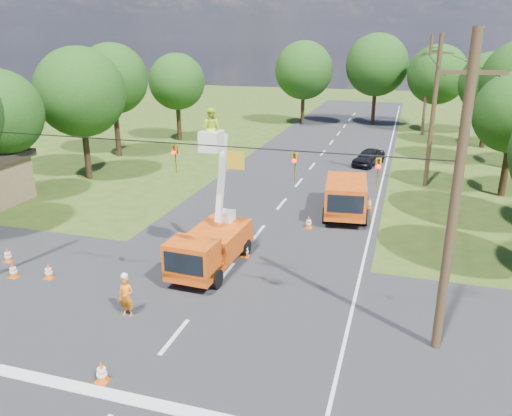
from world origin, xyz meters
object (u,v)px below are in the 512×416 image
(distant_car, at_px, (369,157))
(tree_far_c, at_px, (438,75))
(traffic_cone_7, at_px, (369,203))
(tree_right_e, at_px, (491,84))
(tree_left_e, at_px, (112,79))
(traffic_cone_5, at_px, (13,270))
(pole_right_mid, at_px, (433,111))
(tree_far_b, at_px, (377,65))
(traffic_cone_0, at_px, (102,372))
(pole_right_far, at_px, (427,85))
(bucket_truck, at_px, (210,237))
(traffic_cone_6, at_px, (8,255))
(tree_far_a, at_px, (304,70))
(tree_left_d, at_px, (80,92))
(ground_worker, at_px, (126,297))
(pole_right_near, at_px, (455,200))
(traffic_cone_3, at_px, (309,222))
(traffic_cone_2, at_px, (245,250))
(traffic_cone_4, at_px, (48,271))
(tree_left_f, at_px, (177,82))
(second_truck, at_px, (346,195))

(distant_car, distance_m, tree_far_c, 18.80)
(distant_car, xyz_separation_m, traffic_cone_7, (0.93, -10.97, -0.31))
(tree_right_e, bearing_deg, tree_left_e, -156.98)
(traffic_cone_5, xyz_separation_m, pole_right_mid, (17.01, 19.89, 4.75))
(distant_car, xyz_separation_m, tree_far_b, (-1.23, 20.22, 6.14))
(traffic_cone_0, height_order, pole_right_far, pole_right_far)
(bucket_truck, relative_size, traffic_cone_6, 9.89)
(tree_far_a, bearing_deg, traffic_cone_7, -70.80)
(bucket_truck, distance_m, tree_right_e, 35.11)
(traffic_cone_0, relative_size, tree_left_d, 0.08)
(tree_far_a, bearing_deg, distant_car, -63.13)
(tree_far_b, xyz_separation_m, tree_far_c, (6.50, -3.00, -0.75))
(traffic_cone_6, bearing_deg, traffic_cone_5, -41.42)
(ground_worker, xyz_separation_m, pole_right_near, (10.76, 1.21, 4.31))
(traffic_cone_3, height_order, pole_right_near, pole_right_near)
(tree_far_a, bearing_deg, bucket_truck, -83.93)
(traffic_cone_2, relative_size, tree_far_a, 0.07)
(traffic_cone_6, relative_size, tree_right_e, 0.08)
(traffic_cone_7, height_order, pole_right_near, pole_right_near)
(bucket_truck, height_order, distant_car, bucket_truck)
(bucket_truck, relative_size, ground_worker, 4.38)
(ground_worker, distance_m, tree_far_b, 46.90)
(tree_left_e, bearing_deg, tree_far_a, 60.67)
(tree_right_e, bearing_deg, traffic_cone_6, -125.13)
(bucket_truck, xyz_separation_m, traffic_cone_0, (-0.24, -8.09, -1.16))
(traffic_cone_4, relative_size, tree_right_e, 0.08)
(distant_car, height_order, tree_right_e, tree_right_e)
(pole_right_near, height_order, tree_far_c, pole_right_near)
(distant_car, xyz_separation_m, tree_left_f, (-19.03, 5.22, 5.02))
(second_truck, bearing_deg, bucket_truck, -124.22)
(traffic_cone_3, distance_m, tree_far_c, 33.75)
(distant_car, xyz_separation_m, pole_right_mid, (4.27, -4.78, 4.44))
(traffic_cone_0, bearing_deg, distant_car, 79.90)
(traffic_cone_6, bearing_deg, traffic_cone_4, -16.63)
(tree_far_a, relative_size, tree_far_c, 1.04)
(traffic_cone_4, bearing_deg, pole_right_far, 68.57)
(distant_car, bearing_deg, bucket_truck, -85.47)
(ground_worker, bearing_deg, traffic_cone_2, 66.04)
(traffic_cone_7, bearing_deg, traffic_cone_4, -132.40)
(ground_worker, xyz_separation_m, traffic_cone_4, (-4.76, 1.68, -0.44))
(bucket_truck, relative_size, traffic_cone_5, 9.89)
(distant_car, xyz_separation_m, traffic_cone_4, (-11.25, -24.31, -0.31))
(traffic_cone_4, xyz_separation_m, tree_far_b, (10.02, 44.53, 6.45))
(traffic_cone_2, height_order, tree_far_b, tree_far_b)
(distant_car, height_order, traffic_cone_6, distant_car)
(tree_far_c, bearing_deg, traffic_cone_2, -104.00)
(traffic_cone_0, distance_m, traffic_cone_7, 19.56)
(traffic_cone_5, bearing_deg, traffic_cone_4, 13.45)
(pole_right_mid, bearing_deg, ground_worker, -116.90)
(distant_car, relative_size, tree_far_c, 0.43)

